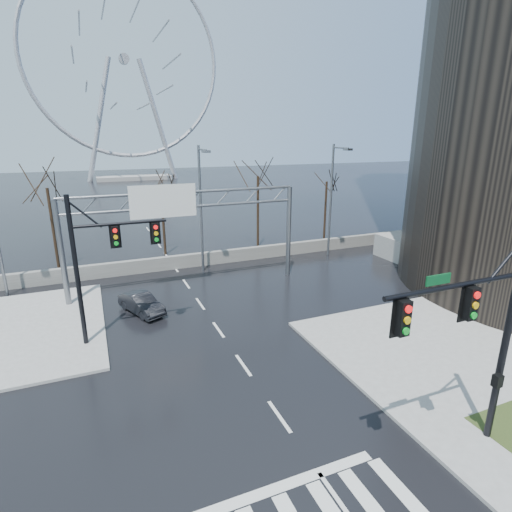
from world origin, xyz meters
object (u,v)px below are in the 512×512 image
signal_mast_far (99,256)px  ferris_wheel (125,68)px  signal_mast_near (482,325)px  car (142,304)px  sign_gantry (181,219)px

signal_mast_far → ferris_wheel: ferris_wheel is taller
signal_mast_near → car: bearing=118.8°
signal_mast_near → car: 18.89m
ferris_wheel → car: bearing=-96.0°
signal_mast_near → signal_mast_far: (-11.01, 13.00, -0.04)m
sign_gantry → car: (-3.35, -2.87, -4.57)m
ferris_wheel → car: ferris_wheel is taller
sign_gantry → car: 6.35m
sign_gantry → car: size_ratio=4.41×
signal_mast_far → car: size_ratio=2.16×
car → ferris_wheel: bearing=60.8°
signal_mast_far → sign_gantry: bearing=47.5°
signal_mast_near → sign_gantry: bearing=106.2°
signal_mast_near → ferris_wheel: bearing=90.1°
signal_mast_far → ferris_wheel: 89.30m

